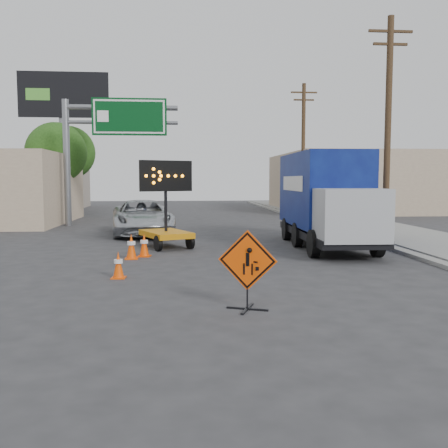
{
  "coord_description": "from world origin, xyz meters",
  "views": [
    {
      "loc": [
        -0.39,
        -9.77,
        2.51
      ],
      "look_at": [
        0.66,
        2.24,
        1.44
      ],
      "focal_mm": 40.0,
      "sensor_mm": 36.0,
      "label": 1
    }
  ],
  "objects": [
    {
      "name": "curb_right",
      "position": [
        7.2,
        15.0,
        0.06
      ],
      "size": [
        0.4,
        60.0,
        0.12
      ],
      "primitive_type": "cube",
      "color": "gray",
      "rests_on": "ground"
    },
    {
      "name": "arrow_board",
      "position": [
        -0.93,
        8.73,
        0.71
      ],
      "size": [
        2.14,
        2.61,
        3.21
      ],
      "rotation": [
        0.0,
        0.0,
        0.41
      ],
      "color": "#C67A0B",
      "rests_on": "ground"
    },
    {
      "name": "utility_pole_far",
      "position": [
        8.0,
        24.0,
        4.68
      ],
      "size": [
        1.8,
        0.26,
        9.0
      ],
      "color": "#462E1E",
      "rests_on": "ground"
    },
    {
      "name": "box_truck",
      "position": [
        4.99,
        8.36,
        1.59
      ],
      "size": [
        2.53,
        7.44,
        3.51
      ],
      "rotation": [
        0.0,
        0.0,
        -0.03
      ],
      "color": "black",
      "rests_on": "ground"
    },
    {
      "name": "cone_a",
      "position": [
        -1.98,
        2.99,
        0.34
      ],
      "size": [
        0.37,
        0.37,
        0.69
      ],
      "rotation": [
        0.0,
        0.0,
        -0.07
      ],
      "color": "#F54B05",
      "rests_on": "ground"
    },
    {
      "name": "pickup_truck",
      "position": [
        -2.15,
        13.23,
        0.79
      ],
      "size": [
        3.32,
        5.96,
        1.58
      ],
      "primitive_type": "imported",
      "rotation": [
        0.0,
        0.0,
        0.13
      ],
      "color": "silver",
      "rests_on": "ground"
    },
    {
      "name": "storefront_left_far",
      "position": [
        -15.0,
        34.0,
        2.2
      ],
      "size": [
        12.0,
        10.0,
        4.4
      ],
      "primitive_type": "cube",
      "color": "gray",
      "rests_on": "ground"
    },
    {
      "name": "tree_left_near",
      "position": [
        -8.0,
        22.0,
        4.16
      ],
      "size": [
        3.71,
        3.71,
        6.03
      ],
      "color": "#462E1E",
      "rests_on": "ground"
    },
    {
      "name": "utility_pole_near",
      "position": [
        8.0,
        10.0,
        4.68
      ],
      "size": [
        1.8,
        0.26,
        9.0
      ],
      "color": "#462E1E",
      "rests_on": "ground"
    },
    {
      "name": "highway_gantry",
      "position": [
        -4.43,
        17.96,
        5.07
      ],
      "size": [
        6.18,
        0.38,
        6.9
      ],
      "color": "slate",
      "rests_on": "ground"
    },
    {
      "name": "construction_sign",
      "position": [
        0.88,
        -0.38,
        0.82
      ],
      "size": [
        1.1,
        0.79,
        1.55
      ],
      "rotation": [
        0.0,
        0.0,
        -0.38
      ],
      "color": "black",
      "rests_on": "ground"
    },
    {
      "name": "building_right_far",
      "position": [
        13.0,
        30.0,
        2.3
      ],
      "size": [
        10.0,
        14.0,
        4.6
      ],
      "primitive_type": "cube",
      "color": "tan",
      "rests_on": "ground"
    },
    {
      "name": "tree_left_far",
      "position": [
        -9.0,
        30.0,
        4.6
      ],
      "size": [
        4.1,
        4.1,
        6.66
      ],
      "color": "#462E1E",
      "rests_on": "ground"
    },
    {
      "name": "sidewalk_right",
      "position": [
        9.5,
        15.0,
        0.07
      ],
      "size": [
        4.0,
        60.0,
        0.15
      ],
      "primitive_type": "cube",
      "color": "gray",
      "rests_on": "ground"
    },
    {
      "name": "ground",
      "position": [
        0.0,
        0.0,
        0.0
      ],
      "size": [
        100.0,
        100.0,
        0.0
      ],
      "primitive_type": "plane",
      "color": "#2D2D30",
      "rests_on": "ground"
    },
    {
      "name": "billboard",
      "position": [
        -8.35,
        25.87,
        7.35
      ],
      "size": [
        6.1,
        0.54,
        9.85
      ],
      "color": "slate",
      "rests_on": "ground"
    },
    {
      "name": "cone_c",
      "position": [
        -1.59,
        6.58,
        0.39
      ],
      "size": [
        0.45,
        0.45,
        0.77
      ],
      "rotation": [
        0.0,
        0.0,
        -0.18
      ],
      "color": "#F54B05",
      "rests_on": "ground"
    },
    {
      "name": "cone_b",
      "position": [
        -1.96,
        6.11,
        0.4
      ],
      "size": [
        0.42,
        0.42,
        0.8
      ],
      "rotation": [
        0.0,
        0.0,
        0.03
      ],
      "color": "#F54B05",
      "rests_on": "ground"
    }
  ]
}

